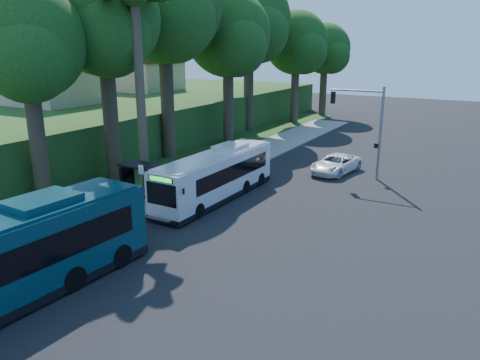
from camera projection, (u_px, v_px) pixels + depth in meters
The scene contains 19 objects.
ground at pixel (262, 207), 29.71m from camera, with size 140.00×140.00×0.00m, color black.
sidewalk at pixel (170, 189), 33.15m from camera, with size 4.50×70.00×0.12m, color gray.
red_curb at pixel (160, 211), 28.72m from camera, with size 0.25×30.00×0.13m, color maroon.
grass_verge at pixel (153, 165), 40.03m from camera, with size 8.00×70.00×0.06m, color #234719.
bus_shelter at pixel (142, 175), 30.25m from camera, with size 3.20×1.51×2.55m.
stop_sign_pole at pixel (142, 183), 27.51m from camera, with size 0.35×0.06×3.17m.
traffic_signal_pole at pixel (368, 121), 35.05m from camera, with size 4.10×0.30×7.00m.
palm_tree at pixel (135, 3), 28.88m from camera, with size 4.20×4.20×14.40m.
hillside_backdrop at pixel (119, 112), 54.08m from camera, with size 24.00×60.00×8.80m.
tree_0 at pixel (104, 25), 32.43m from camera, with size 8.40×8.00×15.70m.
tree_1 at pixel (164, 10), 39.15m from camera, with size 10.50×10.00×18.26m.
tree_2 at pixel (229, 39), 45.77m from camera, with size 8.82×8.40×15.12m.
tree_3 at pixel (250, 25), 52.97m from camera, with size 10.08×9.60×17.28m.
tree_4 at pixel (297, 46), 59.11m from camera, with size 8.40×8.00×14.14m.
tree_5 at pixel (325, 51), 65.55m from camera, with size 7.35×7.00×12.86m.
tree_6 at pixel (27, 48), 28.08m from camera, with size 7.56×7.20×13.74m.
white_bus at pixel (217, 175), 30.91m from camera, with size 2.54×11.27×3.35m.
teal_bus at pixel (0, 261), 17.94m from camera, with size 3.61×13.39×3.95m.
pickup at pixel (336, 164), 37.41m from camera, with size 2.41×5.23×1.45m, color white.
Camera 1 is at (12.62, -25.09, 9.94)m, focal length 35.00 mm.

